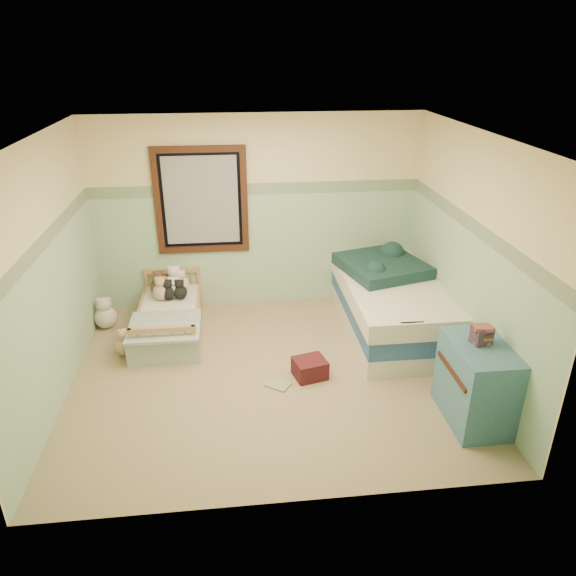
{
  "coord_description": "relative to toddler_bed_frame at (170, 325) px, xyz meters",
  "views": [
    {
      "loc": [
        -0.35,
        -4.88,
        3.27
      ],
      "look_at": [
        0.24,
        0.35,
        0.84
      ],
      "focal_mm": 33.44,
      "sensor_mm": 36.0,
      "label": 1
    }
  ],
  "objects": [
    {
      "name": "window_blinds",
      "position": [
        0.45,
        0.72,
        1.35
      ],
      "size": [
        0.92,
        0.01,
        1.12
      ],
      "primitive_type": "cube",
      "color": "#B1B1AF",
      "rests_on": "window_frame"
    },
    {
      "name": "patchwork_quilt",
      "position": [
        0.0,
        -0.46,
        0.23
      ],
      "size": [
        0.81,
        0.74,
        0.03
      ],
      "primitive_type": "cube",
      "color": "#6B9AC5",
      "rests_on": "toddler_mattress"
    },
    {
      "name": "window_frame",
      "position": [
        0.45,
        0.71,
        1.35
      ],
      "size": [
        1.16,
        0.06,
        1.36
      ],
      "primitive_type": "cube",
      "color": "#3F1B10",
      "rests_on": "wall_back"
    },
    {
      "name": "extra_plush_0",
      "position": [
        0.04,
        0.32,
        0.31
      ],
      "size": [
        0.19,
        0.19,
        0.19
      ],
      "primitive_type": "sphere",
      "color": "white",
      "rests_on": "toddler_mattress"
    },
    {
      "name": "plush_floor_tan",
      "position": [
        -0.46,
        -0.48,
        0.02
      ],
      "size": [
        0.22,
        0.22,
        0.22
      ],
      "primitive_type": "sphere",
      "color": "tan",
      "rests_on": "floor"
    },
    {
      "name": "plush_bed_white",
      "position": [
        0.05,
        0.5,
        0.34
      ],
      "size": [
        0.25,
        0.25,
        0.25
      ],
      "primitive_type": "sphere",
      "color": "white",
      "rests_on": "toddler_mattress"
    },
    {
      "name": "plush_floor_cream",
      "position": [
        -0.8,
        0.2,
        0.04
      ],
      "size": [
        0.28,
        0.28,
        0.28
      ],
      "primitive_type": "sphere",
      "color": "beige",
      "rests_on": "floor"
    },
    {
      "name": "twin_bed_frame",
      "position": [
        2.7,
        -0.23,
        0.01
      ],
      "size": [
        1.08,
        2.15,
        0.22
      ],
      "primitive_type": "cube",
      "color": "silver",
      "rests_on": "floor"
    },
    {
      "name": "dresser",
      "position": [
        2.99,
        -2.02,
        0.3
      ],
      "size": [
        0.5,
        0.79,
        0.79
      ],
      "primitive_type": "cube",
      "color": "#3A697C",
      "rests_on": "floor"
    },
    {
      "name": "ceiling",
      "position": [
        1.15,
        -1.05,
        2.41
      ],
      "size": [
        4.2,
        3.6,
        0.02
      ],
      "primitive_type": "cube",
      "color": "beige",
      "rests_on": "wall_back"
    },
    {
      "name": "extra_plush_1",
      "position": [
        0.0,
        0.45,
        0.29
      ],
      "size": [
        0.15,
        0.15,
        0.15
      ],
      "primitive_type": "sphere",
      "color": "white",
      "rests_on": "toddler_mattress"
    },
    {
      "name": "wall_front",
      "position": [
        1.15,
        -2.85,
        1.15
      ],
      "size": [
        4.2,
        0.04,
        2.5
      ],
      "primitive_type": "cube",
      "color": "beige",
      "rests_on": "floor"
    },
    {
      "name": "floor",
      "position": [
        1.15,
        -1.05,
        -0.11
      ],
      "size": [
        4.2,
        3.6,
        0.02
      ],
      "primitive_type": "cube",
      "color": "#93805A",
      "rests_on": "ground"
    },
    {
      "name": "toddler_mattress",
      "position": [
        0.0,
        0.0,
        0.16
      ],
      "size": [
        0.68,
        1.42,
        0.12
      ],
      "primitive_type": "cube",
      "color": "white",
      "rests_on": "toddler_bed_frame"
    },
    {
      "name": "extra_plush_3",
      "position": [
        -0.18,
        0.46,
        0.3
      ],
      "size": [
        0.16,
        0.16,
        0.16
      ],
      "primitive_type": "sphere",
      "color": "brown",
      "rests_on": "toddler_mattress"
    },
    {
      "name": "wall_left",
      "position": [
        -0.95,
        -1.05,
        1.15
      ],
      "size": [
        0.04,
        3.6,
        2.5
      ],
      "primitive_type": "cube",
      "color": "beige",
      "rests_on": "floor"
    },
    {
      "name": "teal_blanket",
      "position": [
        2.65,
        0.07,
        0.63
      ],
      "size": [
        1.14,
        1.18,
        0.14
      ],
      "primitive_type": "cube",
      "rotation": [
        0.0,
        0.0,
        0.28
      ],
      "color": "#133032",
      "rests_on": "twin_mattress"
    },
    {
      "name": "plush_bed_tan",
      "position": [
        -0.1,
        0.28,
        0.32
      ],
      "size": [
        0.21,
        0.21,
        0.21
      ],
      "primitive_type": "sphere",
      "color": "tan",
      "rests_on": "toddler_mattress"
    },
    {
      "name": "floor_book",
      "position": [
        1.22,
        -1.29,
        -0.08
      ],
      "size": [
        0.29,
        0.28,
        0.02
      ],
      "primitive_type": "cube",
      "rotation": [
        0.0,
        0.0,
        -0.62
      ],
      "color": "gold",
      "rests_on": "floor"
    },
    {
      "name": "wall_right",
      "position": [
        3.25,
        -1.05,
        1.15
      ],
      "size": [
        0.04,
        3.6,
        2.5
      ],
      "primitive_type": "cube",
      "color": "beige",
      "rests_on": "floor"
    },
    {
      "name": "book_stack",
      "position": [
        2.99,
        -1.97,
        0.78
      ],
      "size": [
        0.19,
        0.16,
        0.17
      ],
      "primitive_type": "cube",
      "rotation": [
        0.0,
        0.0,
        0.2
      ],
      "color": "brown",
      "rests_on": "dresser"
    },
    {
      "name": "plush_bed_dark",
      "position": [
        0.13,
        0.28,
        0.3
      ],
      "size": [
        0.18,
        0.18,
        0.18
      ],
      "primitive_type": "sphere",
      "color": "black",
      "rests_on": "toddler_mattress"
    },
    {
      "name": "twin_mattress",
      "position": [
        2.7,
        -0.23,
        0.45
      ],
      "size": [
        1.12,
        2.19,
        0.22
      ],
      "primitive_type": "cube",
      "color": "white",
      "rests_on": "twin_boxspring"
    },
    {
      "name": "plush_bed_brown",
      "position": [
        -0.15,
        0.5,
        0.32
      ],
      "size": [
        0.21,
        0.21,
        0.21
      ],
      "primitive_type": "sphere",
      "color": "brown",
      "rests_on": "toddler_mattress"
    },
    {
      "name": "wall_back",
      "position": [
        1.15,
        0.75,
        1.15
      ],
      "size": [
        4.2,
        0.04,
        2.5
      ],
      "primitive_type": "cube",
      "color": "beige",
      "rests_on": "floor"
    },
    {
      "name": "wainscot_mint",
      "position": [
        1.15,
        0.74,
        0.65
      ],
      "size": [
        4.2,
        0.01,
        1.5
      ],
      "primitive_type": "cube",
      "color": "#9ECC9E",
      "rests_on": "floor"
    },
    {
      "name": "twin_boxspring",
      "position": [
        2.7,
        -0.23,
        0.23
      ],
      "size": [
        1.08,
        2.15,
        0.22
      ],
      "primitive_type": "cube",
      "color": "navy",
      "rests_on": "twin_bed_frame"
    },
    {
      "name": "red_pillow",
      "position": [
        1.57,
        -1.16,
        0.01
      ],
      "size": [
        0.39,
        0.36,
        0.2
      ],
      "primitive_type": "cube",
      "rotation": [
        0.0,
        0.0,
        0.25
      ],
      "color": "maroon",
      "rests_on": "floor"
    },
    {
      "name": "border_strip",
      "position": [
        1.15,
        0.74,
        1.48
      ],
      "size": [
        4.2,
        0.01,
        0.15
      ],
      "primitive_type": "cube",
      "color": "#396240",
      "rests_on": "wall_back"
    },
    {
      "name": "extra_plush_2",
      "position": [
        0.13,
        0.51,
        0.32
      ],
      "size": [
        0.2,
        0.2,
        0.2
      ],
      "primitive_type": "sphere",
      "color": "beige",
      "rests_on": "toddler_mattress"
    },
    {
      "name": "toddler_bed_frame",
      "position": [
        0.0,
        0.0,
        0.0
      ],
      "size": [
        0.74,
        1.48,
        0.19
      ],
      "primitive_type": "cube",
      "color": "olive",
      "rests_on": "floor"
    },
    {
      "name": "extra_plush_4",
      "position": [
        -0.02,
        0.27,
        0.31
      ],
      "size": [
        0.19,
        0.19,
        0.19
      ],
      "primitive_type": "sphere",
      "color": "black",
      "rests_on": "toddler_mattress"
    }
  ]
}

